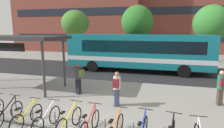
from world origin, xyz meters
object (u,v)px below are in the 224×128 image
object	(u,v)px
transit_shelter	(13,39)
street_tree_0	(75,23)
commuter_maroon_pack_4	(221,86)
street_tree_1	(211,23)
commuter_olive_pack_3	(78,77)
parked_bicycle_yellow_2	(27,117)
commuter_maroon_pack_1	(117,87)
parked_bicycle_black_1	(7,114)
parked_bicycle_white_3	(47,120)
street_tree_2	(137,22)
parked_bicycle_yellow_4	(70,121)
city_bus	(137,51)
parked_bicycle_red_5	(90,125)

from	to	relation	value
transit_shelter	street_tree_0	xyz separation A→B (m)	(-2.59, 14.04, 1.39)
commuter_maroon_pack_4	street_tree_1	xyz separation A→B (m)	(2.15, 14.00, 3.30)
transit_shelter	commuter_maroon_pack_4	size ratio (longest dim) A/B	3.66
street_tree_1	commuter_olive_pack_3	bearing A→B (deg)	-123.53
parked_bicycle_yellow_2	commuter_maroon_pack_1	world-z (taller)	commuter_maroon_pack_1
street_tree_0	parked_bicycle_black_1	bearing A→B (deg)	-72.70
parked_bicycle_white_3	street_tree_0	bearing A→B (deg)	24.82
transit_shelter	commuter_maroon_pack_4	distance (m)	11.74
transit_shelter	commuter_maroon_pack_1	distance (m)	7.17
parked_bicycle_yellow_2	commuter_olive_pack_3	world-z (taller)	commuter_olive_pack_3
parked_bicycle_yellow_2	street_tree_2	size ratio (longest dim) A/B	0.28
parked_bicycle_yellow_4	street_tree_1	world-z (taller)	street_tree_1
parked_bicycle_black_1	commuter_maroon_pack_4	world-z (taller)	commuter_maroon_pack_4
commuter_maroon_pack_4	street_tree_1	bearing A→B (deg)	-17.17
parked_bicycle_yellow_2	street_tree_0	bearing A→B (deg)	23.28
street_tree_2	city_bus	bearing A→B (deg)	-81.62
commuter_maroon_pack_1	commuter_olive_pack_3	bearing A→B (deg)	63.33
city_bus	parked_bicycle_yellow_4	xyz separation A→B (m)	(-0.91, -10.74, -1.39)
parked_bicycle_yellow_4	transit_shelter	xyz separation A→B (m)	(-5.68, 3.93, 2.66)
transit_shelter	street_tree_2	world-z (taller)	street_tree_2
parked_bicycle_yellow_2	transit_shelter	size ratio (longest dim) A/B	0.28
parked_bicycle_black_1	street_tree_0	world-z (taller)	street_tree_0
parked_bicycle_yellow_2	city_bus	bearing A→B (deg)	-10.11
parked_bicycle_black_1	street_tree_0	distance (m)	19.33
commuter_maroon_pack_4	street_tree_0	distance (m)	20.11
transit_shelter	street_tree_0	distance (m)	14.35
street_tree_1	street_tree_2	world-z (taller)	street_tree_1
street_tree_0	street_tree_2	world-z (taller)	street_tree_2
parked_bicycle_yellow_4	street_tree_0	bearing A→B (deg)	29.43
parked_bicycle_black_1	street_tree_1	bearing A→B (deg)	-31.02
city_bus	parked_bicycle_white_3	world-z (taller)	city_bus
street_tree_1	parked_bicycle_white_3	bearing A→B (deg)	-115.98
commuter_maroon_pack_1	street_tree_0	xyz separation A→B (m)	(-9.35, 15.22, 3.48)
parked_bicycle_white_3	transit_shelter	xyz separation A→B (m)	(-4.82, 4.05, 2.66)
parked_bicycle_yellow_2	transit_shelter	bearing A→B (deg)	47.77
commuter_maroon_pack_4	parked_bicycle_yellow_4	bearing A→B (deg)	116.60
parked_bicycle_white_3	commuter_olive_pack_3	distance (m)	4.07
parked_bicycle_black_1	commuter_maroon_pack_1	xyz separation A→B (m)	(3.73, 2.83, 0.57)
street_tree_1	parked_bicycle_yellow_4	bearing A→B (deg)	-113.90
parked_bicycle_white_3	commuter_maroon_pack_4	distance (m)	7.98
commuter_olive_pack_3	commuter_maroon_pack_4	size ratio (longest dim) A/B	1.03
street_tree_0	transit_shelter	bearing A→B (deg)	-79.54
commuter_olive_pack_3	parked_bicycle_white_3	bearing A→B (deg)	116.52
parked_bicycle_yellow_2	commuter_maroon_pack_1	xyz separation A→B (m)	(2.76, 2.90, 0.57)
city_bus	street_tree_1	xyz separation A→B (m)	(7.12, 7.39, 2.51)
commuter_maroon_pack_1	street_tree_1	xyz separation A→B (m)	(6.96, 15.36, 3.32)
commuter_maroon_pack_4	street_tree_1	size ratio (longest dim) A/B	0.27
city_bus	parked_bicycle_red_5	size ratio (longest dim) A/B	6.98
parked_bicycle_yellow_2	street_tree_1	distance (m)	21.05
parked_bicycle_black_1	street_tree_0	bearing A→B (deg)	16.72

